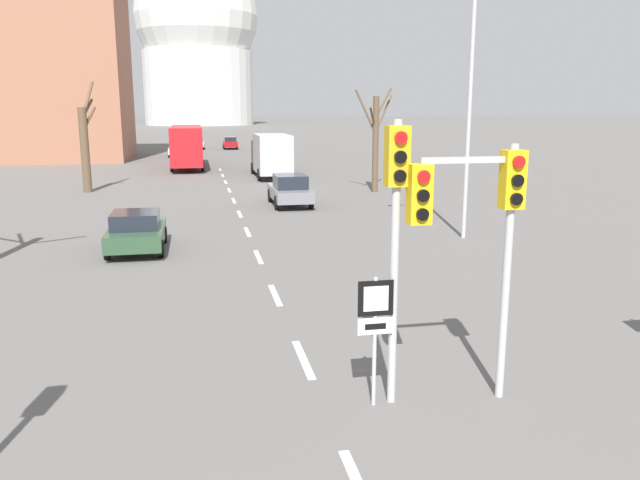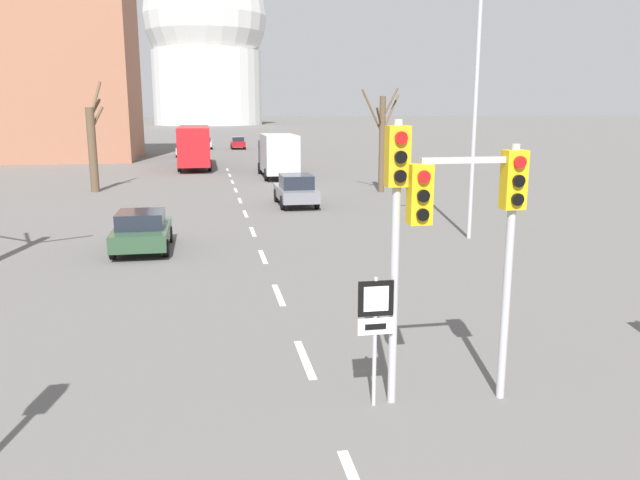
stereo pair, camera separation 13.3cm
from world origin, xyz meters
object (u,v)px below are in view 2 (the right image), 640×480
object	(u,v)px
sedan_far_right	(296,190)
delivery_truck	(278,154)
sedan_far_left	(142,230)
traffic_signal_centre_tall	(396,210)
traffic_signal_near_right	(479,211)
city_bus	(194,144)
sedan_mid_centre	(281,159)
sedan_near_left	(186,149)
street_lamp_right	(467,88)
sedan_distant_centre	(238,143)
route_sign_post	(375,320)
sedan_near_right	(205,143)

from	to	relation	value
sedan_far_right	delivery_truck	xyz separation A→B (m)	(0.67, 13.64, 0.87)
sedan_far_left	traffic_signal_centre_tall	bearing A→B (deg)	-67.66
traffic_signal_near_right	sedan_far_left	size ratio (longest dim) A/B	1.13
city_bus	sedan_far_left	bearing A→B (deg)	-92.67
traffic_signal_centre_tall	sedan_mid_centre	world-z (taller)	traffic_signal_centre_tall
sedan_near_left	delivery_truck	size ratio (longest dim) A/B	0.60
sedan_far_left	city_bus	distance (m)	31.80
traffic_signal_centre_tall	sedan_near_left	bearing A→B (deg)	94.84
traffic_signal_near_right	delivery_truck	distance (m)	36.14
sedan_far_left	city_bus	bearing A→B (deg)	87.33
street_lamp_right	traffic_signal_centre_tall	bearing A→B (deg)	-117.50
sedan_near_left	sedan_far_right	xyz separation A→B (m)	(6.48, -35.41, -0.01)
traffic_signal_near_right	sedan_far_right	world-z (taller)	traffic_signal_near_right
sedan_far_left	sedan_distant_centre	bearing A→B (deg)	83.48
sedan_distant_centre	city_bus	xyz separation A→B (m)	(-4.99, -24.91, 1.28)
route_sign_post	delivery_truck	distance (m)	36.08
sedan_near_left	sedan_far_left	world-z (taller)	sedan_near_left
route_sign_post	sedan_near_left	xyz separation A→B (m)	(-4.55, 57.76, -0.67)
sedan_near_left	sedan_distant_centre	size ratio (longest dim) A/B	1.13
route_sign_post	sedan_distant_centre	distance (m)	69.61
sedan_near_left	delivery_truck	bearing A→B (deg)	-71.80
route_sign_post	sedan_far_left	world-z (taller)	route_sign_post
sedan_near_left	city_bus	xyz separation A→B (m)	(1.08, -13.07, 1.21)
sedan_far_left	sedan_far_right	xyz separation A→B (m)	(6.88, 9.40, 0.10)
sedan_distant_centre	delivery_truck	bearing A→B (deg)	-88.15
sedan_far_right	traffic_signal_centre_tall	bearing A→B (deg)	-94.10
city_bus	delivery_truck	bearing A→B (deg)	-55.07
traffic_signal_centre_tall	city_bus	size ratio (longest dim) A/B	0.44
sedan_mid_centre	sedan_far_right	distance (m)	19.91
delivery_truck	traffic_signal_near_right	bearing A→B (deg)	-91.47
traffic_signal_near_right	city_bus	world-z (taller)	traffic_signal_near_right
sedan_mid_centre	sedan_far_right	world-z (taller)	sedan_mid_centre
street_lamp_right	sedan_mid_centre	bearing A→B (deg)	96.68
street_lamp_right	city_bus	world-z (taller)	street_lamp_right
route_sign_post	delivery_truck	size ratio (longest dim) A/B	0.31
sedan_near_left	sedan_far_right	size ratio (longest dim) A/B	0.98
city_bus	delivery_truck	size ratio (longest dim) A/B	1.50
sedan_near_left	sedan_far_left	distance (m)	44.81
street_lamp_right	sedan_near_left	xyz separation A→B (m)	(-11.55, 44.88, -4.86)
traffic_signal_centre_tall	sedan_near_right	world-z (taller)	traffic_signal_centre_tall
street_lamp_right	sedan_distant_centre	size ratio (longest dim) A/B	2.48
sedan_near_right	city_bus	bearing A→B (deg)	-92.01
sedan_distant_centre	delivery_truck	world-z (taller)	delivery_truck
sedan_mid_centre	sedan_distant_centre	size ratio (longest dim) A/B	1.19
sedan_far_left	sedan_far_right	bearing A→B (deg)	53.81
route_sign_post	sedan_near_right	size ratio (longest dim) A/B	0.56
street_lamp_right	sedan_mid_centre	size ratio (longest dim) A/B	2.09
city_bus	traffic_signal_centre_tall	bearing A→B (deg)	-85.12
route_sign_post	street_lamp_right	world-z (taller)	street_lamp_right
sedan_near_left	sedan_near_right	world-z (taller)	sedan_near_left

